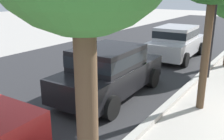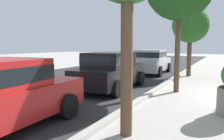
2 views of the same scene
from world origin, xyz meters
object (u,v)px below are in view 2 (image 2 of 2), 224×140
Objects in this scene: lamp_post at (179,31)px; parked_car_silver at (151,61)px; street_tree_far_corner at (190,25)px; parked_car_black at (111,69)px.

parked_car_silver is at bearing 44.48° from lamp_post.
parked_car_black is (-5.63, 2.34, -2.17)m from street_tree_far_corner.
lamp_post is at bearing 172.76° from street_tree_far_corner.
parked_car_black is at bearing 149.68° from lamp_post.
parked_car_silver is (0.05, 2.34, -2.17)m from street_tree_far_corner.
street_tree_far_corner is 6.47m from parked_car_black.
parked_car_black is 1.00× the size of parked_car_silver.
street_tree_far_corner is 0.99× the size of parked_car_silver.
street_tree_far_corner is 3.20m from parked_car_silver.
lamp_post reaches higher than parked_car_black.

